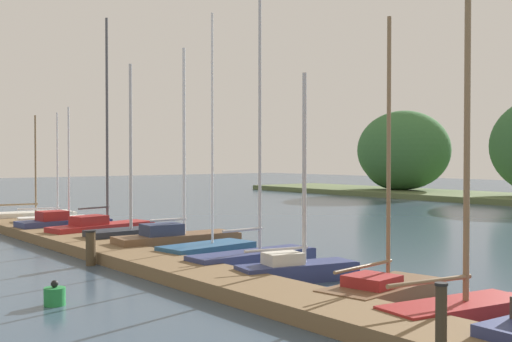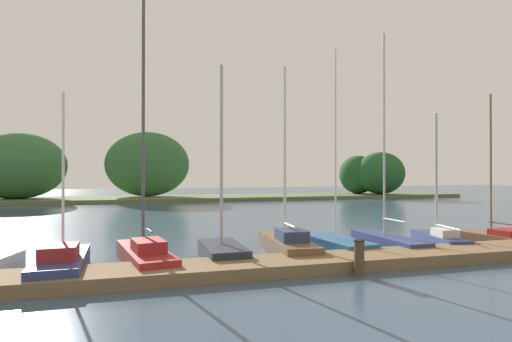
% 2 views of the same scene
% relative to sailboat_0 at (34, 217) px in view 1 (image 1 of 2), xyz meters
% --- Properties ---
extents(dock_pier, '(27.87, 1.80, 0.35)m').
position_rel_sailboat_0_xyz_m(dock_pier, '(12.80, -1.55, -0.13)').
color(dock_pier, brown).
rests_on(dock_pier, ground).
extents(sailboat_0, '(1.85, 4.10, 5.10)m').
position_rel_sailboat_0_xyz_m(sailboat_0, '(0.00, 0.00, 0.00)').
color(sailboat_0, silver).
rests_on(sailboat_0, ground).
extents(sailboat_1, '(1.48, 3.16, 5.07)m').
position_rel_sailboat_0_xyz_m(sailboat_1, '(2.79, 0.02, 0.00)').
color(sailboat_1, white).
rests_on(sailboat_1, ground).
extents(sailboat_2, '(1.36, 3.89, 5.18)m').
position_rel_sailboat_0_xyz_m(sailboat_2, '(4.78, -0.32, 0.06)').
color(sailboat_2, navy).
rests_on(sailboat_2, ground).
extents(sailboat_3, '(1.87, 4.59, 8.53)m').
position_rel_sailboat_0_xyz_m(sailboat_3, '(7.01, 0.33, 0.13)').
color(sailboat_3, maroon).
rests_on(sailboat_3, ground).
extents(sailboat_4, '(1.23, 2.98, 6.45)m').
position_rel_sailboat_0_xyz_m(sailboat_4, '(9.45, 0.21, 0.09)').
color(sailboat_4, '#232833').
rests_on(sailboat_4, ground).
extents(sailboat_5, '(1.50, 4.48, 6.77)m').
position_rel_sailboat_0_xyz_m(sailboat_5, '(11.91, 0.80, 0.10)').
color(sailboat_5, brown).
rests_on(sailboat_5, ground).
extents(sailboat_6, '(1.62, 3.32, 7.56)m').
position_rel_sailboat_0_xyz_m(sailboat_6, '(13.88, 0.74, -0.00)').
color(sailboat_6, '#285684').
rests_on(sailboat_6, ground).
extents(sailboat_7, '(1.05, 4.13, 8.36)m').
position_rel_sailboat_0_xyz_m(sailboat_7, '(16.06, 0.87, 0.05)').
color(sailboat_7, navy).
rests_on(sailboat_7, ground).
extents(sailboat_8, '(1.53, 3.37, 5.27)m').
position_rel_sailboat_0_xyz_m(sailboat_8, '(18.23, 0.55, 0.06)').
color(sailboat_8, navy).
rests_on(sailboat_8, ground).
extents(sailboat_9, '(1.77, 3.58, 6.21)m').
position_rel_sailboat_0_xyz_m(sailboat_9, '(21.03, 0.56, -0.00)').
color(sailboat_9, brown).
rests_on(sailboat_9, ground).
extents(sailboat_10, '(1.50, 3.55, 6.13)m').
position_rel_sailboat_0_xyz_m(sailboat_10, '(23.18, 0.31, 0.06)').
color(sailboat_10, maroon).
rests_on(sailboat_10, ground).
extents(mooring_piling_1, '(0.32, 0.32, 1.01)m').
position_rel_sailboat_0_xyz_m(mooring_piling_1, '(12.79, -2.68, 0.21)').
color(mooring_piling_1, '#4C3D28').
rests_on(mooring_piling_1, ground).
extents(mooring_piling_2, '(0.19, 0.19, 1.38)m').
position_rel_sailboat_0_xyz_m(mooring_piling_2, '(24.93, -2.73, 0.40)').
color(mooring_piling_2, '#3D3323').
rests_on(mooring_piling_2, ground).
extents(channel_buoy_0, '(0.45, 0.45, 0.54)m').
position_rel_sailboat_0_xyz_m(channel_buoy_0, '(17.09, -5.34, -0.10)').
color(channel_buoy_0, '#23843D').
rests_on(channel_buoy_0, ground).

